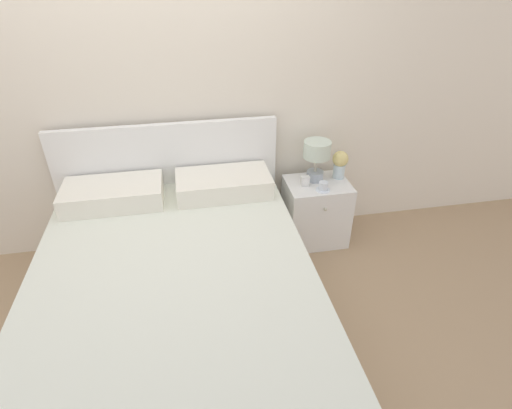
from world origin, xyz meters
name	(u,v)px	position (x,y,z in m)	size (l,w,h in m)	color
ground_plane	(178,238)	(0.00, 0.00, 0.00)	(12.00, 12.00, 0.00)	tan
wall_back	(157,76)	(0.00, 0.07, 1.30)	(8.00, 0.06, 2.60)	silver
bed	(177,296)	(0.00, -0.97, 0.29)	(1.60, 2.08, 1.00)	beige
nightstand	(315,212)	(1.10, -0.21, 0.26)	(0.48, 0.39, 0.52)	white
table_lamp	(317,155)	(1.09, -0.15, 0.73)	(0.20, 0.20, 0.32)	#A8B2BC
flower_vase	(340,163)	(1.28, -0.15, 0.64)	(0.12, 0.12, 0.22)	silver
teacup	(323,187)	(1.10, -0.32, 0.55)	(0.11, 0.11, 0.07)	white
alarm_clock	(305,181)	(0.99, -0.23, 0.56)	(0.06, 0.04, 0.08)	white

